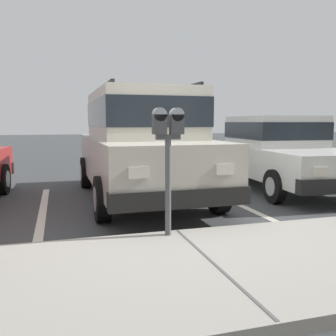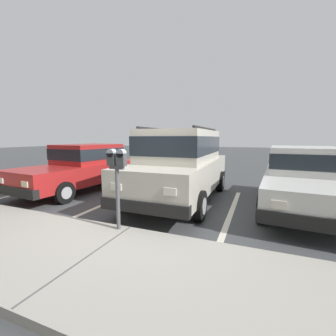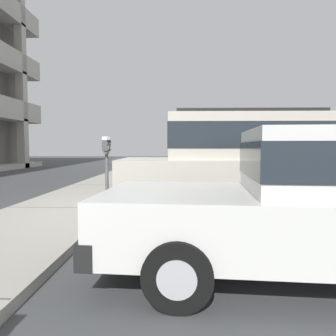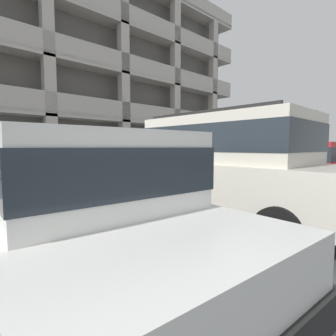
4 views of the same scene
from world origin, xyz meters
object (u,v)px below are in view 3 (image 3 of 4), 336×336
at_px(silver_suv, 242,161).
at_px(dark_hatchback, 218,165).
at_px(parking_meter_near, 107,155).
at_px(red_sedan, 329,200).
at_px(fire_hydrant, 126,174).

distance_m(silver_suv, dark_hatchback, 3.48).
bearing_deg(parking_meter_near, red_sedan, -137.89).
height_order(red_sedan, dark_hatchback, same).
distance_m(parking_meter_near, fire_hydrant, 4.28).
bearing_deg(dark_hatchback, fire_hydrant, 76.35).
xyz_separation_m(parking_meter_near, fire_hydrant, (4.20, 0.30, -0.74)).
bearing_deg(silver_suv, red_sedan, -174.95).
xyz_separation_m(red_sedan, dark_hatchback, (6.54, 0.35, 0.00)).
height_order(silver_suv, dark_hatchback, silver_suv).
bearing_deg(red_sedan, parking_meter_near, 46.29).
bearing_deg(fire_hydrant, red_sedan, -156.24).
height_order(dark_hatchback, parking_meter_near, parking_meter_near).
xyz_separation_m(dark_hatchback, parking_meter_near, (-3.19, 2.68, 0.38)).
relative_size(red_sedan, parking_meter_near, 3.16).
bearing_deg(parking_meter_near, silver_suv, -95.79).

